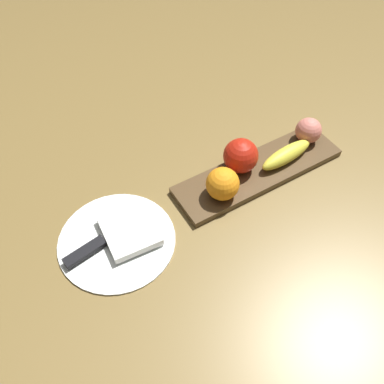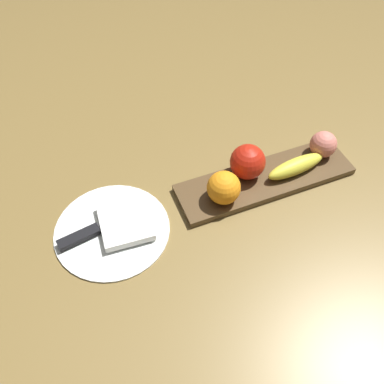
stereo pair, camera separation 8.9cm
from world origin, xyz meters
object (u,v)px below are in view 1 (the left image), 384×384
(fruit_tray, at_px, (258,171))
(knife, at_px, (91,247))
(dinner_plate, at_px, (117,240))
(folded_napkin, at_px, (129,230))
(apple, at_px, (241,156))
(orange_near_apple, at_px, (223,184))
(peach, at_px, (308,131))
(banana, at_px, (286,155))

(fruit_tray, height_order, knife, knife)
(dinner_plate, bearing_deg, folded_napkin, 0.00)
(knife, bearing_deg, apple, -6.06)
(apple, xyz_separation_m, orange_near_apple, (-0.08, -0.05, -0.00))
(peach, relative_size, folded_napkin, 0.53)
(dinner_plate, bearing_deg, apple, 4.56)
(fruit_tray, bearing_deg, banana, -8.68)
(banana, distance_m, orange_near_apple, 0.19)
(peach, distance_m, knife, 0.58)
(peach, distance_m, folded_napkin, 0.50)
(apple, relative_size, dinner_plate, 0.33)
(banana, xyz_separation_m, orange_near_apple, (-0.19, -0.01, 0.02))
(peach, bearing_deg, dinner_plate, -178.12)
(apple, xyz_separation_m, dinner_plate, (-0.33, -0.03, -0.05))
(fruit_tray, bearing_deg, folded_napkin, 180.00)
(fruit_tray, xyz_separation_m, apple, (-0.04, 0.03, 0.05))
(fruit_tray, xyz_separation_m, banana, (0.07, -0.01, 0.03))
(banana, relative_size, peach, 2.37)
(apple, relative_size, folded_napkin, 0.68)
(apple, xyz_separation_m, peach, (0.20, -0.01, -0.01))
(fruit_tray, bearing_deg, peach, 6.22)
(dinner_plate, height_order, folded_napkin, folded_napkin)
(fruit_tray, xyz_separation_m, knife, (-0.42, 0.01, 0.01))
(apple, bearing_deg, dinner_plate, -175.44)
(banana, xyz_separation_m, folded_napkin, (-0.41, 0.01, -0.02))
(orange_near_apple, distance_m, knife, 0.31)
(fruit_tray, relative_size, orange_near_apple, 5.68)
(banana, relative_size, orange_near_apple, 2.03)
(apple, distance_m, knife, 0.39)
(apple, height_order, folded_napkin, apple)
(orange_near_apple, xyz_separation_m, folded_napkin, (-0.22, 0.02, -0.04))
(banana, height_order, orange_near_apple, orange_near_apple)
(knife, bearing_deg, fruit_tray, -9.90)
(fruit_tray, distance_m, peach, 0.17)
(apple, relative_size, orange_near_apple, 1.10)
(folded_napkin, distance_m, knife, 0.09)
(apple, bearing_deg, knife, -177.01)
(fruit_tray, distance_m, knife, 0.42)
(fruit_tray, height_order, folded_napkin, folded_napkin)
(apple, xyz_separation_m, banana, (0.11, -0.04, -0.02))
(peach, relative_size, knife, 0.35)
(fruit_tray, relative_size, knife, 2.33)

